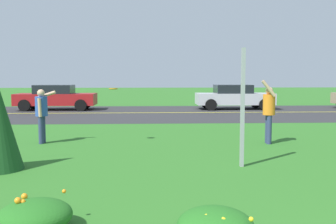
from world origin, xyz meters
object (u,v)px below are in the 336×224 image
person_catcher_orange_shirt (269,110)px  car_red_center_left (56,97)px  car_silver_center_right (234,97)px  frisbee_orange (113,89)px  person_thrower_blue_shirt (42,111)px  sign_post_near_path (243,108)px

person_catcher_orange_shirt → car_red_center_left: size_ratio=0.40×
person_catcher_orange_shirt → car_silver_center_right: size_ratio=0.40×
frisbee_orange → car_red_center_left: frisbee_orange is taller
car_silver_center_right → person_thrower_blue_shirt: bearing=-125.3°
sign_post_near_path → car_red_center_left: bearing=116.7°
person_thrower_blue_shirt → person_catcher_orange_shirt: 6.46m
person_catcher_orange_shirt → frisbee_orange: 4.45m
car_silver_center_right → frisbee_orange: bearing=-117.8°
sign_post_near_path → person_thrower_blue_shirt: bearing=148.1°
person_catcher_orange_shirt → car_silver_center_right: 11.94m
person_thrower_blue_shirt → car_silver_center_right: person_thrower_blue_shirt is taller
sign_post_near_path → person_thrower_blue_shirt: (-5.01, 3.12, -0.32)m
frisbee_orange → car_red_center_left: 12.35m
sign_post_near_path → car_red_center_left: sign_post_near_path is taller
sign_post_near_path → car_silver_center_right: 14.91m
frisbee_orange → car_red_center_left: (-4.37, 11.52, -0.82)m
car_red_center_left → sign_post_near_path: bearing=-63.3°
person_catcher_orange_shirt → car_silver_center_right: person_catcher_orange_shirt is taller
person_thrower_blue_shirt → car_red_center_left: 11.69m
frisbee_orange → car_silver_center_right: (6.08, 11.52, -0.82)m
sign_post_near_path → frisbee_orange: 4.26m
car_silver_center_right → person_catcher_orange_shirt: bearing=-98.1°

